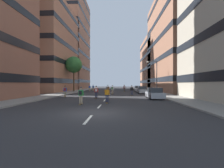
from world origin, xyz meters
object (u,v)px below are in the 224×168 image
at_px(parked_car_near, 155,94).
at_px(skater_8, 96,91).
at_px(street_tree_near, 74,65).
at_px(skater_5, 107,94).
at_px(skater_3, 93,87).
at_px(skater_9, 124,88).
at_px(skater_6, 81,94).
at_px(skater_1, 132,90).
at_px(parked_car_mid, 142,90).
at_px(skater_0, 108,88).
at_px(skater_2, 65,91).
at_px(skater_4, 90,87).
at_px(parked_car_far, 138,89).
at_px(streetlamp_right, 155,73).
at_px(skater_7, 112,89).

bearing_deg(parked_car_near, skater_8, 179.90).
xyz_separation_m(street_tree_near, skater_5, (10.20, -21.51, -5.87)).
height_order(skater_3, skater_9, same).
bearing_deg(skater_5, skater_6, -154.23).
bearing_deg(skater_3, skater_1, -61.27).
height_order(parked_car_mid, skater_0, skater_0).
xyz_separation_m(parked_car_mid, skater_2, (-13.27, -9.49, 0.32)).
bearing_deg(parked_car_mid, skater_8, -125.73).
height_order(skater_0, skater_4, same).
height_order(parked_car_far, skater_5, skater_5).
distance_m(parked_car_mid, street_tree_near, 18.26).
distance_m(skater_3, skater_9, 10.51).
height_order(parked_car_mid, skater_3, skater_3).
height_order(street_tree_near, skater_1, street_tree_near).
bearing_deg(skater_8, street_tree_near, 116.61).
bearing_deg(skater_0, skater_6, -94.14).
relative_size(skater_5, skater_6, 1.00).
xyz_separation_m(skater_3, skater_6, (3.84, -29.08, 0.03)).
bearing_deg(skater_4, skater_0, -56.12).
distance_m(skater_1, skater_2, 10.99).
bearing_deg(skater_0, skater_4, 123.88).
relative_size(parked_car_near, skater_4, 2.47).
bearing_deg(streetlamp_right, street_tree_near, 159.00).
bearing_deg(skater_1, parked_car_mid, 67.03).
relative_size(skater_2, skater_9, 1.00).
bearing_deg(skater_6, skater_3, 97.52).
bearing_deg(skater_1, skater_2, -163.75).
relative_size(parked_car_mid, skater_2, 2.47).
height_order(parked_car_mid, skater_5, skater_5).
relative_size(parked_car_mid, skater_3, 2.47).
xyz_separation_m(parked_car_near, skater_3, (-12.56, 22.85, 0.29)).
height_order(street_tree_near, skater_2, street_tree_near).
bearing_deg(skater_6, skater_4, 99.47).
relative_size(street_tree_near, skater_0, 4.96).
distance_m(parked_car_far, skater_9, 3.61).
relative_size(skater_4, skater_6, 1.00).
xyz_separation_m(street_tree_near, skater_9, (12.83, 0.91, -5.84)).
height_order(skater_2, skater_9, same).
height_order(parked_car_mid, skater_6, skater_6).
bearing_deg(skater_5, streetlamp_right, 59.53).
bearing_deg(skater_8, skater_0, 86.51).
distance_m(skater_2, skater_5, 9.84).
xyz_separation_m(skater_3, skater_4, (-0.71, -1.81, 0.00)).
relative_size(skater_2, skater_6, 1.00).
bearing_deg(skater_5, skater_1, 70.71).
height_order(parked_car_near, skater_8, skater_8).
relative_size(parked_car_near, skater_9, 2.47).
distance_m(parked_car_mid, skater_9, 7.07).
distance_m(parked_car_near, skater_7, 10.71).
height_order(parked_car_near, street_tree_near, street_tree_near).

